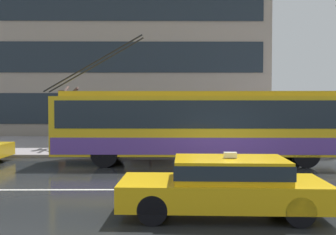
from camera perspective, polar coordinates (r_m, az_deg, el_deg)
The scene contains 12 objects.
ground_plane at distance 12.73m, azimuth 9.25°, elevation -9.11°, with size 160.00×160.00×0.00m, color #222425.
sidewalk_slab at distance 22.88m, azimuth 4.84°, elevation -3.93°, with size 80.00×10.00×0.14m, color gray.
lane_centre_line at distance 11.57m, azimuth 10.27°, elevation -10.24°, with size 72.00×0.14×0.01m, color silver.
trolleybus at distance 16.15m, azimuth 4.73°, elevation -0.93°, with size 12.22×2.75×5.22m.
taxi_oncoming_near at distance 8.82m, azimuth 8.29°, elevation -9.47°, with size 4.54×1.96×1.39m.
bus_shelter at distance 19.76m, azimuth -1.74°, elevation 0.90°, with size 3.94×1.86×2.51m.
pedestrian_at_shelter at distance 19.64m, azimuth -2.54°, elevation 0.06°, with size 1.57×1.57×1.98m.
pedestrian_approaching_curb at distance 19.24m, azimuth 12.71°, elevation -0.06°, with size 1.36×1.36×2.02m.
pedestrian_walking_past at distance 20.67m, azimuth 7.30°, elevation 0.06°, with size 1.39×1.39×1.97m.
pedestrian_waiting_by_pole at distance 19.52m, azimuth 8.15°, elevation -0.18°, with size 1.35×1.35×1.98m.
street_tree_bare at distance 21.23m, azimuth -15.11°, elevation 0.55°, with size 1.24×2.34×3.28m.
office_tower_corner_left at distance 35.61m, azimuth -5.60°, elevation 13.83°, with size 22.33×11.70×19.42m.
Camera 1 is at (-2.13, -12.30, 2.47)m, focal length 41.95 mm.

